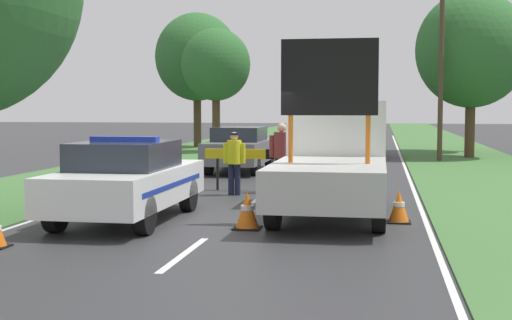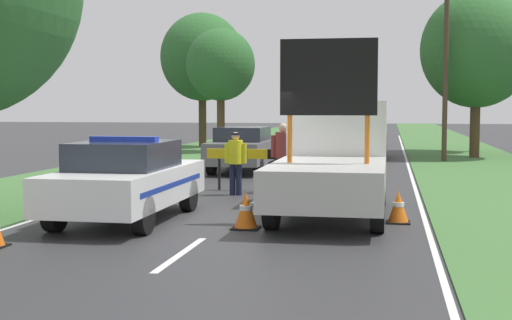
% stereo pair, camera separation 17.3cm
% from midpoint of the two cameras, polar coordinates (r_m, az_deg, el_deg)
% --- Properties ---
extents(ground_plane, '(160.00, 160.00, 0.00)m').
position_cam_midpoint_polar(ground_plane, '(14.45, -1.43, -4.54)').
color(ground_plane, '#333335').
extents(lane_markings, '(7.65, 60.16, 0.01)m').
position_cam_midpoint_polar(lane_markings, '(25.19, 3.79, -0.75)').
color(lane_markings, silver).
rests_on(lane_markings, ground).
extents(grass_verge_left, '(4.76, 120.00, 0.03)m').
position_cam_midpoint_polar(grass_verge_left, '(35.27, -4.58, 0.71)').
color(grass_verge_left, '#427038').
rests_on(grass_verge_left, ground).
extents(grass_verge_right, '(4.76, 120.00, 0.03)m').
position_cam_midpoint_polar(grass_verge_right, '(34.19, 16.10, 0.44)').
color(grass_verge_right, '#427038').
rests_on(grass_verge_right, ground).
extents(police_car, '(1.89, 4.69, 1.65)m').
position_cam_midpoint_polar(police_car, '(14.05, -9.95, -1.58)').
color(police_car, white).
rests_on(police_car, ground).
extents(work_truck, '(2.13, 5.47, 3.48)m').
position_cam_midpoint_polar(work_truck, '(14.89, 6.57, 0.02)').
color(work_truck, white).
rests_on(work_truck, ground).
extents(road_barrier, '(3.27, 0.08, 1.10)m').
position_cam_midpoint_polar(road_barrier, '(18.71, 1.20, 0.29)').
color(road_barrier, black).
rests_on(road_barrier, ground).
extents(police_officer, '(0.57, 0.36, 1.58)m').
position_cam_midpoint_polar(police_officer, '(17.83, -1.37, 0.19)').
color(police_officer, '#191E38').
rests_on(police_officer, ground).
extents(pedestrian_civilian, '(0.64, 0.41, 1.80)m').
position_cam_midpoint_polar(pedestrian_civilian, '(18.32, 2.47, 0.65)').
color(pedestrian_civilian, '#232326').
rests_on(pedestrian_civilian, ground).
extents(traffic_cone_near_police, '(0.36, 0.36, 0.51)m').
position_cam_midpoint_polar(traffic_cone_near_police, '(19.25, -7.33, -1.61)').
color(traffic_cone_near_police, black).
rests_on(traffic_cone_near_police, ground).
extents(traffic_cone_near_truck, '(0.49, 0.49, 0.68)m').
position_cam_midpoint_polar(traffic_cone_near_truck, '(12.97, -0.43, -4.06)').
color(traffic_cone_near_truck, black).
rests_on(traffic_cone_near_truck, ground).
extents(traffic_cone_behind_barrier, '(0.38, 0.38, 0.52)m').
position_cam_midpoint_polar(traffic_cone_behind_barrier, '(20.84, -6.34, -1.12)').
color(traffic_cone_behind_barrier, black).
rests_on(traffic_cone_behind_barrier, ground).
extents(traffic_cone_lane_edge, '(0.45, 0.45, 0.63)m').
position_cam_midpoint_polar(traffic_cone_lane_edge, '(13.90, 11.67, -3.70)').
color(traffic_cone_lane_edge, black).
rests_on(traffic_cone_lane_edge, ground).
extents(queued_car_suv_grey, '(1.79, 4.63, 1.53)m').
position_cam_midpoint_polar(queued_car_suv_grey, '(24.34, -0.81, 0.94)').
color(queued_car_suv_grey, slate).
rests_on(queued_car_suv_grey, ground).
extents(queued_car_wagon_maroon, '(1.88, 4.56, 1.61)m').
position_cam_midpoint_polar(queued_car_wagon_maroon, '(31.35, 8.87, 1.72)').
color(queued_car_wagon_maroon, maroon).
rests_on(queued_car_wagon_maroon, ground).
extents(roadside_tree_near_left, '(4.49, 4.49, 7.24)m').
position_cam_midpoint_polar(roadside_tree_near_left, '(38.87, -4.20, 8.20)').
color(roadside_tree_near_left, '#4C3823').
rests_on(roadside_tree_near_left, ground).
extents(roadside_tree_near_right, '(3.32, 3.32, 5.98)m').
position_cam_midpoint_polar(roadside_tree_near_right, '(34.62, -2.70, 7.59)').
color(roadside_tree_near_right, '#4C3823').
rests_on(roadside_tree_near_right, ground).
extents(roadside_tree_mid_left, '(4.01, 4.01, 7.89)m').
position_cam_midpoint_polar(roadside_tree_mid_left, '(36.43, 17.39, 9.67)').
color(roadside_tree_mid_left, '#4C3823').
rests_on(roadside_tree_mid_left, ground).
extents(roadside_tree_mid_right, '(4.74, 4.74, 7.14)m').
position_cam_midpoint_polar(roadside_tree_mid_right, '(32.12, 17.39, 8.42)').
color(roadside_tree_mid_right, '#4C3823').
rests_on(roadside_tree_mid_right, ground).
extents(utility_pole, '(1.20, 0.20, 8.29)m').
position_cam_midpoint_polar(utility_pole, '(29.70, 15.12, 8.10)').
color(utility_pole, '#473828').
rests_on(utility_pole, ground).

